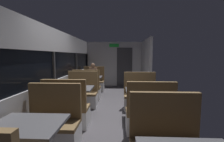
{
  "coord_description": "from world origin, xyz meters",
  "views": [
    {
      "loc": [
        0.27,
        -3.9,
        1.6
      ],
      "look_at": [
        -0.03,
        2.58,
        0.94
      ],
      "focal_mm": 24.6,
      "sensor_mm": 36.0,
      "label": 1
    }
  ],
  "objects_px": {
    "seated_passenger": "(93,79)",
    "dining_table_mid_window": "(76,91)",
    "coffee_cup_secondary": "(141,89)",
    "bench_mid_window_facing_entry": "(82,96)",
    "dining_table_rear_aisle": "(144,94)",
    "dining_table_near_window": "(27,131)",
    "dining_table_far_window": "(91,79)",
    "bench_mid_window_facing_end": "(67,112)",
    "bench_far_window_facing_end": "(87,90)",
    "bench_near_window_facing_entry": "(52,128)",
    "bench_far_window_facing_entry": "(94,83)",
    "bench_rear_aisle_facing_entry": "(140,98)",
    "bench_rear_aisle_facing_end": "(149,117)"
  },
  "relations": [
    {
      "from": "bench_far_window_facing_end",
      "to": "bench_near_window_facing_entry",
      "type": "bearing_deg",
      "value": -90.0
    },
    {
      "from": "coffee_cup_secondary",
      "to": "bench_mid_window_facing_entry",
      "type": "bearing_deg",
      "value": 149.23
    },
    {
      "from": "seated_passenger",
      "to": "coffee_cup_secondary",
      "type": "height_order",
      "value": "seated_passenger"
    },
    {
      "from": "bench_near_window_facing_entry",
      "to": "dining_table_mid_window",
      "type": "bearing_deg",
      "value": 90.0
    },
    {
      "from": "dining_table_far_window",
      "to": "dining_table_rear_aisle",
      "type": "bearing_deg",
      "value": -52.99
    },
    {
      "from": "dining_table_far_window",
      "to": "bench_rear_aisle_facing_entry",
      "type": "bearing_deg",
      "value": -43.11
    },
    {
      "from": "bench_mid_window_facing_end",
      "to": "bench_far_window_facing_end",
      "type": "bearing_deg",
      "value": 90.0
    },
    {
      "from": "dining_table_mid_window",
      "to": "coffee_cup_secondary",
      "type": "height_order",
      "value": "coffee_cup_secondary"
    },
    {
      "from": "bench_mid_window_facing_entry",
      "to": "bench_rear_aisle_facing_entry",
      "type": "height_order",
      "value": "same"
    },
    {
      "from": "dining_table_mid_window",
      "to": "bench_mid_window_facing_entry",
      "type": "height_order",
      "value": "bench_mid_window_facing_entry"
    },
    {
      "from": "bench_far_window_facing_entry",
      "to": "bench_rear_aisle_facing_entry",
      "type": "distance_m",
      "value": 2.97
    },
    {
      "from": "bench_mid_window_facing_end",
      "to": "bench_rear_aisle_facing_entry",
      "type": "bearing_deg",
      "value": 33.81
    },
    {
      "from": "seated_passenger",
      "to": "dining_table_mid_window",
      "type": "bearing_deg",
      "value": -90.0
    },
    {
      "from": "bench_near_window_facing_entry",
      "to": "dining_table_rear_aisle",
      "type": "xyz_separation_m",
      "value": [
        1.79,
        1.28,
        0.31
      ]
    },
    {
      "from": "dining_table_near_window",
      "to": "dining_table_far_window",
      "type": "bearing_deg",
      "value": 90.0
    },
    {
      "from": "bench_rear_aisle_facing_entry",
      "to": "bench_near_window_facing_entry",
      "type": "bearing_deg",
      "value": -132.19
    },
    {
      "from": "bench_mid_window_facing_entry",
      "to": "bench_far_window_facing_end",
      "type": "height_order",
      "value": "same"
    },
    {
      "from": "dining_table_near_window",
      "to": "dining_table_far_window",
      "type": "xyz_separation_m",
      "value": [
        0.0,
        4.35,
        0.0
      ]
    },
    {
      "from": "bench_mid_window_facing_end",
      "to": "bench_far_window_facing_end",
      "type": "distance_m",
      "value": 2.17
    },
    {
      "from": "dining_table_mid_window",
      "to": "dining_table_rear_aisle",
      "type": "distance_m",
      "value": 1.8
    },
    {
      "from": "dining_table_far_window",
      "to": "seated_passenger",
      "type": "height_order",
      "value": "seated_passenger"
    },
    {
      "from": "dining_table_near_window",
      "to": "dining_table_rear_aisle",
      "type": "xyz_separation_m",
      "value": [
        1.79,
        1.97,
        0.0
      ]
    },
    {
      "from": "bench_rear_aisle_facing_end",
      "to": "bench_rear_aisle_facing_entry",
      "type": "bearing_deg",
      "value": 90.0
    },
    {
      "from": "dining_table_near_window",
      "to": "bench_far_window_facing_end",
      "type": "relative_size",
      "value": 0.82
    },
    {
      "from": "bench_near_window_facing_entry",
      "to": "bench_rear_aisle_facing_end",
      "type": "relative_size",
      "value": 1.0
    },
    {
      "from": "bench_mid_window_facing_entry",
      "to": "bench_rear_aisle_facing_end",
      "type": "xyz_separation_m",
      "value": [
        1.79,
        -1.6,
        0.0
      ]
    },
    {
      "from": "dining_table_mid_window",
      "to": "dining_table_far_window",
      "type": "xyz_separation_m",
      "value": [
        0.0,
        2.17,
        0.0
      ]
    },
    {
      "from": "coffee_cup_secondary",
      "to": "dining_table_rear_aisle",
      "type": "bearing_deg",
      "value": 53.54
    },
    {
      "from": "dining_table_near_window",
      "to": "dining_table_rear_aisle",
      "type": "bearing_deg",
      "value": 47.81
    },
    {
      "from": "dining_table_mid_window",
      "to": "bench_far_window_facing_end",
      "type": "bearing_deg",
      "value": 90.0
    },
    {
      "from": "bench_mid_window_facing_entry",
      "to": "bench_far_window_facing_entry",
      "type": "xyz_separation_m",
      "value": [
        0.0,
        2.17,
        0.0
      ]
    },
    {
      "from": "dining_table_rear_aisle",
      "to": "seated_passenger",
      "type": "relative_size",
      "value": 0.71
    },
    {
      "from": "dining_table_mid_window",
      "to": "bench_far_window_facing_end",
      "type": "xyz_separation_m",
      "value": [
        0.0,
        1.48,
        -0.31
      ]
    },
    {
      "from": "dining_table_near_window",
      "to": "bench_far_window_facing_entry",
      "type": "distance_m",
      "value": 5.06
    },
    {
      "from": "dining_table_rear_aisle",
      "to": "bench_mid_window_facing_end",
      "type": "bearing_deg",
      "value": -164.41
    },
    {
      "from": "dining_table_rear_aisle",
      "to": "bench_far_window_facing_end",
      "type": "bearing_deg",
      "value": 136.89
    },
    {
      "from": "dining_table_far_window",
      "to": "coffee_cup_secondary",
      "type": "distance_m",
      "value": 3.02
    },
    {
      "from": "bench_mid_window_facing_entry",
      "to": "dining_table_rear_aisle",
      "type": "xyz_separation_m",
      "value": [
        1.79,
        -0.9,
        0.31
      ]
    },
    {
      "from": "bench_far_window_facing_entry",
      "to": "seated_passenger",
      "type": "relative_size",
      "value": 0.87
    },
    {
      "from": "seated_passenger",
      "to": "coffee_cup_secondary",
      "type": "distance_m",
      "value": 3.56
    },
    {
      "from": "dining_table_near_window",
      "to": "seated_passenger",
      "type": "xyz_separation_m",
      "value": [
        0.0,
        4.98,
        -0.1
      ]
    },
    {
      "from": "bench_far_window_facing_end",
      "to": "dining_table_rear_aisle",
      "type": "relative_size",
      "value": 1.22
    },
    {
      "from": "dining_table_mid_window",
      "to": "dining_table_far_window",
      "type": "bearing_deg",
      "value": 90.0
    },
    {
      "from": "bench_far_window_facing_end",
      "to": "dining_table_rear_aisle",
      "type": "height_order",
      "value": "bench_far_window_facing_end"
    },
    {
      "from": "bench_mid_window_facing_end",
      "to": "dining_table_far_window",
      "type": "xyz_separation_m",
      "value": [
        0.0,
        2.87,
        0.31
      ]
    },
    {
      "from": "dining_table_near_window",
      "to": "coffee_cup_secondary",
      "type": "relative_size",
      "value": 10.0
    },
    {
      "from": "dining_table_mid_window",
      "to": "dining_table_far_window",
      "type": "distance_m",
      "value": 2.17
    },
    {
      "from": "dining_table_rear_aisle",
      "to": "bench_rear_aisle_facing_entry",
      "type": "relative_size",
      "value": 0.82
    },
    {
      "from": "bench_near_window_facing_entry",
      "to": "dining_table_far_window",
      "type": "relative_size",
      "value": 1.22
    },
    {
      "from": "dining_table_mid_window",
      "to": "bench_mid_window_facing_end",
      "type": "bearing_deg",
      "value": -90.0
    }
  ]
}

